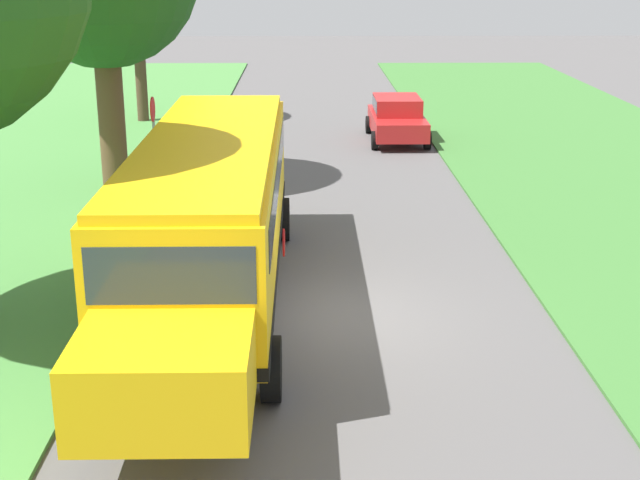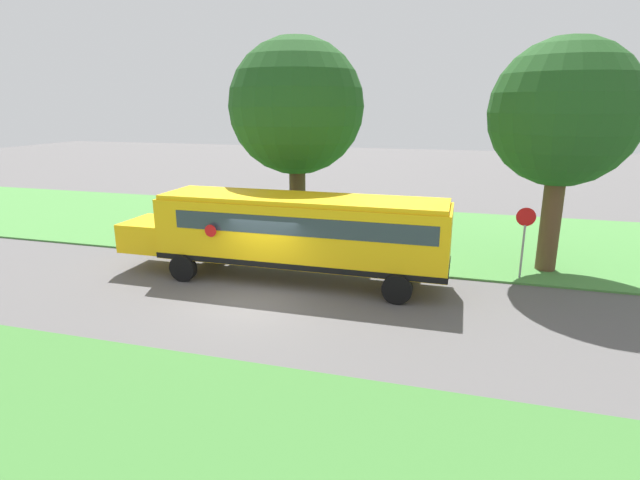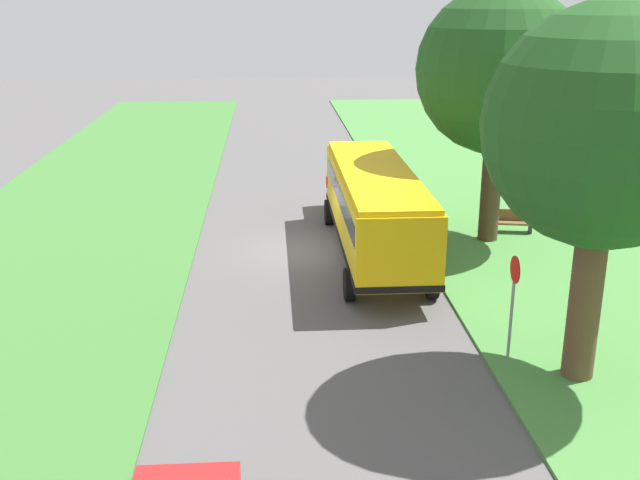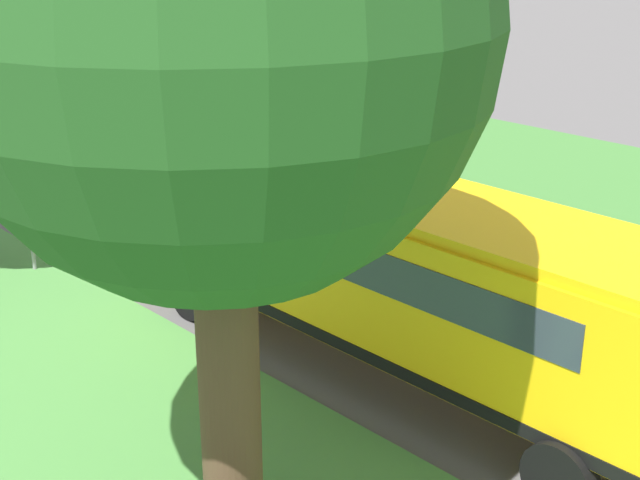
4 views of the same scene
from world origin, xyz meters
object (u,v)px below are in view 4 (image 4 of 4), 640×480
object	(u,v)px
car_red_nearest	(134,119)
stop_sign	(26,194)
school_bus	(397,263)
oak_tree_beside_bus	(216,32)

from	to	relation	value
car_red_nearest	stop_sign	xyz separation A→B (m)	(-7.40, -7.57, 0.86)
school_bus	oak_tree_beside_bus	xyz separation A→B (m)	(-4.56, -1.47, 4.21)
school_bus	car_red_nearest	xyz separation A→B (m)	(5.07, 15.65, -1.05)
stop_sign	car_red_nearest	bearing A→B (deg)	45.66
school_bus	car_red_nearest	world-z (taller)	school_bus
stop_sign	school_bus	bearing A→B (deg)	-73.90
car_red_nearest	oak_tree_beside_bus	world-z (taller)	oak_tree_beside_bus
car_red_nearest	oak_tree_beside_bus	xyz separation A→B (m)	(-9.63, -17.12, 5.26)
car_red_nearest	oak_tree_beside_bus	distance (m)	20.33
school_bus	stop_sign	world-z (taller)	school_bus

